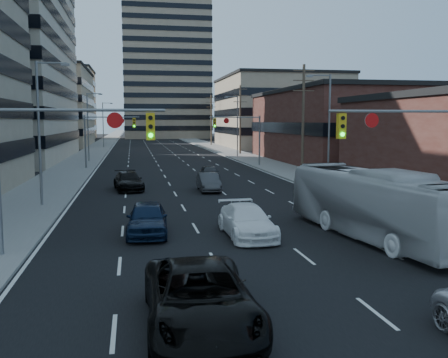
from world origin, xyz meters
TOP-DOWN VIEW (x-y plane):
  - ground at (0.00, 0.00)m, footprint 400.00×400.00m
  - road_surface at (0.00, 130.00)m, footprint 18.00×300.00m
  - sidewalk_left at (-11.50, 130.00)m, footprint 5.00×300.00m
  - sidewalk_right at (11.50, 130.00)m, footprint 5.00×300.00m
  - office_left_far at (-24.00, 100.00)m, footprint 20.00×30.00m
  - storefront_right_mid at (24.00, 50.00)m, footprint 20.00×30.00m
  - office_right_far at (25.00, 88.00)m, footprint 22.00×28.00m
  - apartment_tower at (6.00, 150.00)m, footprint 26.00×26.00m
  - bg_block_left at (-28.00, 140.00)m, footprint 24.00×24.00m
  - bg_block_right at (32.00, 130.00)m, footprint 22.00×22.00m
  - signal_near_left at (-7.45, 8.00)m, footprint 6.59×0.33m
  - signal_near_right at (7.45, 8.00)m, footprint 6.59×0.33m
  - signal_far_left at (-7.68, 45.00)m, footprint 6.09×0.33m
  - signal_far_right at (7.68, 45.00)m, footprint 6.09×0.33m
  - utility_pole_block at (12.20, 36.00)m, footprint 2.20×0.28m
  - utility_pole_midblock at (12.20, 66.00)m, footprint 2.20×0.28m
  - utility_pole_distant at (12.20, 96.00)m, footprint 2.20×0.28m
  - streetlight_left_near at (-10.34, 20.00)m, footprint 2.03×0.22m
  - streetlight_left_mid at (-10.34, 55.00)m, footprint 2.03×0.22m
  - streetlight_left_far at (-10.34, 90.00)m, footprint 2.03×0.22m
  - streetlight_right_near at (10.34, 25.00)m, footprint 2.03×0.22m
  - streetlight_right_far at (10.34, 60.00)m, footprint 2.03×0.22m
  - black_pickup at (-3.20, -0.12)m, footprint 2.81×5.99m
  - white_van at (0.35, 9.84)m, footprint 2.18×5.09m
  - transit_bus at (6.00, 8.35)m, footprint 4.17×11.77m
  - sedan_blue at (-4.22, 11.02)m, footprint 2.10×4.72m
  - sedan_grey_center at (0.87, 25.13)m, footprint 1.53×4.24m
  - sedan_black_far at (-5.20, 26.75)m, footprint 2.61×5.13m
  - sedan_grey_right at (2.00, 32.09)m, footprint 1.76×4.04m

SIDE VIEW (x-z plane):
  - ground at x=0.00m, z-range 0.00..0.00m
  - road_surface at x=0.00m, z-range 0.00..0.02m
  - sidewalk_left at x=-11.50m, z-range 0.00..0.15m
  - sidewalk_right at x=11.50m, z-range 0.00..0.15m
  - sedan_grey_right at x=2.00m, z-range 0.00..1.36m
  - sedan_grey_center at x=0.87m, z-range 0.00..1.39m
  - sedan_black_far at x=-5.20m, z-range 0.00..1.43m
  - white_van at x=0.35m, z-range 0.00..1.46m
  - sedan_blue at x=-4.22m, z-range 0.00..1.58m
  - black_pickup at x=-3.20m, z-range 0.00..1.66m
  - transit_bus at x=6.00m, z-range 0.00..3.21m
  - signal_far_left at x=-7.68m, z-range 1.30..7.30m
  - signal_far_right at x=7.68m, z-range 1.30..7.30m
  - signal_near_left at x=-7.45m, z-range 1.33..7.33m
  - signal_near_right at x=7.45m, z-range 1.33..7.33m
  - storefront_right_mid at x=24.00m, z-range 0.00..9.00m
  - streetlight_left_near at x=-10.34m, z-range 0.55..9.55m
  - streetlight_left_mid at x=-10.34m, z-range 0.55..9.55m
  - streetlight_left_far at x=-10.34m, z-range 0.55..9.55m
  - streetlight_right_near at x=10.34m, z-range 0.55..9.55m
  - streetlight_right_far at x=10.34m, z-range 0.55..9.55m
  - utility_pole_block at x=12.20m, z-range 0.28..11.28m
  - utility_pole_midblock at x=12.20m, z-range 0.28..11.28m
  - utility_pole_distant at x=12.20m, z-range 0.28..11.28m
  - bg_block_right at x=32.00m, z-range 0.00..12.00m
  - office_right_far at x=25.00m, z-range 0.00..14.00m
  - office_left_far at x=-24.00m, z-range 0.00..16.00m
  - bg_block_left at x=-28.00m, z-range 0.00..20.00m
  - apartment_tower at x=6.00m, z-range 0.00..58.00m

